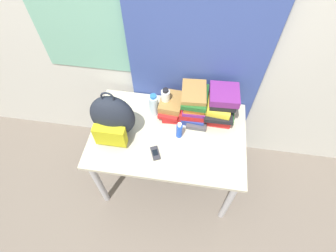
{
  "coord_description": "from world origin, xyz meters",
  "views": [
    {
      "loc": [
        0.16,
        -0.69,
        2.34
      ],
      "look_at": [
        0.0,
        0.37,
        0.82
      ],
      "focal_mm": 28.0,
      "sensor_mm": 36.0,
      "label": 1
    }
  ],
  "objects_px": {
    "book_stack_center": "(194,104)",
    "water_bottle": "(154,105)",
    "sports_bottle": "(166,101)",
    "sunglasses_case": "(196,126)",
    "backpack": "(113,118)",
    "cell_phone": "(155,153)",
    "book_stack_left": "(172,106)",
    "book_stack_right": "(221,105)",
    "sunscreen_bottle": "(179,130)"
  },
  "relations": [
    {
      "from": "book_stack_left",
      "to": "book_stack_right",
      "type": "xyz_separation_m",
      "value": [
        0.36,
        0.0,
        0.07
      ]
    },
    {
      "from": "book_stack_center",
      "to": "sports_bottle",
      "type": "bearing_deg",
      "value": 178.67
    },
    {
      "from": "backpack",
      "to": "water_bottle",
      "type": "relative_size",
      "value": 2.11
    },
    {
      "from": "book_stack_left",
      "to": "book_stack_right",
      "type": "distance_m",
      "value": 0.37
    },
    {
      "from": "water_bottle",
      "to": "sports_bottle",
      "type": "distance_m",
      "value": 0.09
    },
    {
      "from": "sunglasses_case",
      "to": "cell_phone",
      "type": "bearing_deg",
      "value": -134.8
    },
    {
      "from": "water_bottle",
      "to": "book_stack_right",
      "type": "bearing_deg",
      "value": 4.57
    },
    {
      "from": "backpack",
      "to": "sports_bottle",
      "type": "xyz_separation_m",
      "value": [
        0.33,
        0.26,
        -0.06
      ]
    },
    {
      "from": "sports_bottle",
      "to": "book_stack_left",
      "type": "bearing_deg",
      "value": 2.68
    },
    {
      "from": "sunscreen_bottle",
      "to": "book_stack_left",
      "type": "bearing_deg",
      "value": 110.72
    },
    {
      "from": "book_stack_left",
      "to": "water_bottle",
      "type": "height_order",
      "value": "water_bottle"
    },
    {
      "from": "book_stack_right",
      "to": "cell_phone",
      "type": "height_order",
      "value": "book_stack_right"
    },
    {
      "from": "book_stack_right",
      "to": "cell_phone",
      "type": "distance_m",
      "value": 0.6
    },
    {
      "from": "water_bottle",
      "to": "backpack",
      "type": "bearing_deg",
      "value": -137.58
    },
    {
      "from": "backpack",
      "to": "sports_bottle",
      "type": "height_order",
      "value": "backpack"
    },
    {
      "from": "sports_bottle",
      "to": "water_bottle",
      "type": "bearing_deg",
      "value": -157.38
    },
    {
      "from": "backpack",
      "to": "sunscreen_bottle",
      "type": "height_order",
      "value": "backpack"
    },
    {
      "from": "book_stack_left",
      "to": "cell_phone",
      "type": "relative_size",
      "value": 2.29
    },
    {
      "from": "sports_bottle",
      "to": "sunglasses_case",
      "type": "height_order",
      "value": "sports_bottle"
    },
    {
      "from": "sports_bottle",
      "to": "sunscreen_bottle",
      "type": "bearing_deg",
      "value": -58.96
    },
    {
      "from": "backpack",
      "to": "sunglasses_case",
      "type": "height_order",
      "value": "backpack"
    },
    {
      "from": "sports_bottle",
      "to": "sunscreen_bottle",
      "type": "xyz_separation_m",
      "value": [
        0.13,
        -0.22,
        -0.05
      ]
    },
    {
      "from": "water_bottle",
      "to": "sunglasses_case",
      "type": "height_order",
      "value": "water_bottle"
    },
    {
      "from": "sports_bottle",
      "to": "sunglasses_case",
      "type": "bearing_deg",
      "value": -27.31
    },
    {
      "from": "book_stack_left",
      "to": "water_bottle",
      "type": "xyz_separation_m",
      "value": [
        -0.13,
        -0.04,
        0.03
      ]
    },
    {
      "from": "water_bottle",
      "to": "cell_phone",
      "type": "height_order",
      "value": "water_bottle"
    },
    {
      "from": "book_stack_left",
      "to": "water_bottle",
      "type": "relative_size",
      "value": 1.34
    },
    {
      "from": "water_bottle",
      "to": "book_stack_center",
      "type": "bearing_deg",
      "value": 5.76
    },
    {
      "from": "sunscreen_bottle",
      "to": "cell_phone",
      "type": "relative_size",
      "value": 1.26
    },
    {
      "from": "sunglasses_case",
      "to": "backpack",
      "type": "bearing_deg",
      "value": -167.37
    },
    {
      "from": "backpack",
      "to": "sports_bottle",
      "type": "bearing_deg",
      "value": 38.16
    },
    {
      "from": "book_stack_center",
      "to": "cell_phone",
      "type": "bearing_deg",
      "value": -120.53
    },
    {
      "from": "water_bottle",
      "to": "sports_bottle",
      "type": "bearing_deg",
      "value": 22.62
    },
    {
      "from": "book_stack_left",
      "to": "sunscreen_bottle",
      "type": "distance_m",
      "value": 0.24
    },
    {
      "from": "cell_phone",
      "to": "sports_bottle",
      "type": "bearing_deg",
      "value": 87.99
    },
    {
      "from": "book_stack_left",
      "to": "book_stack_center",
      "type": "relative_size",
      "value": 1.05
    },
    {
      "from": "book_stack_center",
      "to": "water_bottle",
      "type": "height_order",
      "value": "book_stack_center"
    },
    {
      "from": "sports_bottle",
      "to": "sunglasses_case",
      "type": "distance_m",
      "value": 0.3
    },
    {
      "from": "cell_phone",
      "to": "backpack",
      "type": "bearing_deg",
      "value": 156.72
    },
    {
      "from": "backpack",
      "to": "book_stack_center",
      "type": "height_order",
      "value": "backpack"
    },
    {
      "from": "book_stack_left",
      "to": "sunglasses_case",
      "type": "distance_m",
      "value": 0.25
    },
    {
      "from": "book_stack_center",
      "to": "water_bottle",
      "type": "bearing_deg",
      "value": -174.24
    },
    {
      "from": "book_stack_right",
      "to": "water_bottle",
      "type": "relative_size",
      "value": 1.39
    },
    {
      "from": "book_stack_center",
      "to": "book_stack_right",
      "type": "height_order",
      "value": "book_stack_right"
    },
    {
      "from": "sports_bottle",
      "to": "book_stack_center",
      "type": "bearing_deg",
      "value": -1.33
    },
    {
      "from": "sunglasses_case",
      "to": "book_stack_left",
      "type": "bearing_deg",
      "value": 146.94
    },
    {
      "from": "backpack",
      "to": "cell_phone",
      "type": "relative_size",
      "value": 3.61
    },
    {
      "from": "backpack",
      "to": "book_stack_right",
      "type": "height_order",
      "value": "backpack"
    },
    {
      "from": "book_stack_left",
      "to": "sports_bottle",
      "type": "height_order",
      "value": "sports_bottle"
    },
    {
      "from": "book_stack_center",
      "to": "cell_phone",
      "type": "height_order",
      "value": "book_stack_center"
    }
  ]
}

